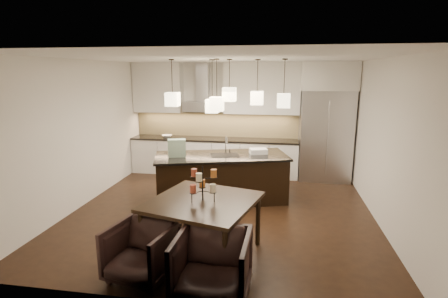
% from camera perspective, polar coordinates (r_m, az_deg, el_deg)
% --- Properties ---
extents(floor, '(5.50, 5.50, 0.02)m').
position_cam_1_polar(floor, '(6.70, -0.28, -10.10)').
color(floor, black).
rests_on(floor, ground).
extents(ceiling, '(5.50, 5.50, 0.02)m').
position_cam_1_polar(ceiling, '(6.20, -0.31, 14.76)').
color(ceiling, white).
rests_on(ceiling, wall_back).
extents(wall_back, '(5.50, 0.02, 2.80)m').
position_cam_1_polar(wall_back, '(9.00, 2.64, 5.01)').
color(wall_back, silver).
rests_on(wall_back, ground).
extents(wall_front, '(5.50, 0.02, 2.80)m').
position_cam_1_polar(wall_front, '(3.69, -7.49, -5.95)').
color(wall_front, silver).
rests_on(wall_front, ground).
extents(wall_left, '(0.02, 5.50, 2.80)m').
position_cam_1_polar(wall_left, '(7.28, -22.26, 2.34)').
color(wall_left, silver).
rests_on(wall_left, ground).
extents(wall_right, '(0.02, 5.50, 2.80)m').
position_cam_1_polar(wall_right, '(6.45, 24.66, 0.94)').
color(wall_right, silver).
rests_on(wall_right, ground).
extents(refrigerator, '(1.20, 0.72, 2.15)m').
position_cam_1_polar(refrigerator, '(8.68, 16.23, 2.08)').
color(refrigerator, '#B7B7BA').
rests_on(refrigerator, floor).
extents(fridge_panel, '(1.26, 0.72, 0.65)m').
position_cam_1_polar(fridge_panel, '(8.55, 16.80, 11.34)').
color(fridge_panel, silver).
rests_on(fridge_panel, refrigerator).
extents(lower_cabinets, '(4.21, 0.62, 0.88)m').
position_cam_1_polar(lower_cabinets, '(8.95, -1.64, -1.28)').
color(lower_cabinets, silver).
rests_on(lower_cabinets, floor).
extents(countertop, '(4.21, 0.66, 0.04)m').
position_cam_1_polar(countertop, '(8.85, -1.66, 1.61)').
color(countertop, black).
rests_on(countertop, lower_cabinets).
extents(backsplash, '(4.21, 0.02, 0.63)m').
position_cam_1_polar(backsplash, '(9.09, -1.32, 4.04)').
color(backsplash, '#CAB880').
rests_on(backsplash, countertop).
extents(upper_cab_left, '(1.25, 0.35, 1.25)m').
position_cam_1_polar(upper_cab_left, '(9.23, -10.72, 9.82)').
color(upper_cab_left, silver).
rests_on(upper_cab_left, wall_back).
extents(upper_cab_right, '(1.85, 0.35, 1.25)m').
position_cam_1_polar(upper_cab_right, '(8.70, 6.22, 9.82)').
color(upper_cab_right, silver).
rests_on(upper_cab_right, wall_back).
extents(hood_canopy, '(0.90, 0.52, 0.24)m').
position_cam_1_polar(hood_canopy, '(8.85, -3.56, 6.95)').
color(hood_canopy, '#B7B7BA').
rests_on(hood_canopy, wall_back).
extents(hood_chimney, '(0.30, 0.28, 0.96)m').
position_cam_1_polar(hood_chimney, '(8.92, -3.45, 10.86)').
color(hood_chimney, '#B7B7BA').
rests_on(hood_chimney, hood_canopy).
extents(fruit_bowl, '(0.33, 0.33, 0.06)m').
position_cam_1_polar(fruit_bowl, '(9.10, -9.29, 2.09)').
color(fruit_bowl, silver).
rests_on(fruit_bowl, countertop).
extents(island_body, '(2.72, 1.69, 0.89)m').
position_cam_1_polar(island_body, '(7.12, -0.43, -4.83)').
color(island_body, black).
rests_on(island_body, floor).
extents(island_top, '(2.82, 1.79, 0.04)m').
position_cam_1_polar(island_top, '(6.99, -0.43, -1.17)').
color(island_top, black).
rests_on(island_top, island_body).
extents(faucet, '(0.17, 0.26, 0.39)m').
position_cam_1_polar(faucet, '(7.06, 0.29, 0.73)').
color(faucet, silver).
rests_on(faucet, island_top).
extents(tote_bag, '(0.38, 0.27, 0.35)m').
position_cam_1_polar(tote_bag, '(6.90, -7.71, 0.17)').
color(tote_bag, '#184C25').
rests_on(tote_bag, island_top).
extents(food_container, '(0.40, 0.33, 0.10)m').
position_cam_1_polar(food_container, '(7.15, 5.62, -0.35)').
color(food_container, silver).
rests_on(food_container, island_top).
extents(dining_table, '(1.68, 1.68, 0.82)m').
position_cam_1_polar(dining_table, '(5.06, -3.41, -12.69)').
color(dining_table, black).
rests_on(dining_table, floor).
extents(candelabra, '(0.48, 0.48, 0.48)m').
position_cam_1_polar(candelabra, '(4.82, -3.51, -5.62)').
color(candelabra, black).
rests_on(candelabra, dining_table).
extents(candle_a, '(0.10, 0.10, 0.11)m').
position_cam_1_polar(candle_a, '(4.76, -1.85, -6.39)').
color(candle_a, beige).
rests_on(candle_a, candelabra).
extents(candle_b, '(0.10, 0.10, 0.11)m').
position_cam_1_polar(candle_b, '(4.98, -3.58, -5.58)').
color(candle_b, '#BD6726').
rests_on(candle_b, candelabra).
extents(candle_c, '(0.10, 0.10, 0.11)m').
position_cam_1_polar(candle_c, '(4.76, -5.07, -6.47)').
color(candle_c, '#9A3C28').
rests_on(candle_c, candelabra).
extents(candle_d, '(0.10, 0.10, 0.11)m').
position_cam_1_polar(candle_d, '(4.81, -1.70, -4.00)').
color(candle_d, '#BD6726').
rests_on(candle_d, candelabra).
extents(candle_e, '(0.10, 0.10, 0.11)m').
position_cam_1_polar(candle_e, '(4.86, -4.90, -3.87)').
color(candle_e, '#9A3C28').
rests_on(candle_e, candelabra).
extents(candle_f, '(0.10, 0.10, 0.11)m').
position_cam_1_polar(candle_f, '(4.65, -4.11, -4.62)').
color(candle_f, beige).
rests_on(candle_f, candelabra).
extents(armchair_left, '(0.90, 0.92, 0.71)m').
position_cam_1_polar(armchair_left, '(4.68, -13.31, -15.99)').
color(armchair_left, black).
rests_on(armchair_left, floor).
extents(armchair_right, '(0.85, 0.88, 0.78)m').
position_cam_1_polar(armchair_right, '(4.20, -1.93, -18.63)').
color(armchair_right, black).
rests_on(armchair_right, floor).
extents(pendant_a, '(0.24, 0.24, 0.26)m').
position_cam_1_polar(pendant_a, '(6.80, -8.39, 8.03)').
color(pendant_a, '#F5E4B2').
rests_on(pendant_a, ceiling).
extents(pendant_b, '(0.24, 0.24, 0.26)m').
position_cam_1_polar(pendant_b, '(6.91, -1.92, 7.02)').
color(pendant_b, '#F5E4B2').
rests_on(pendant_b, ceiling).
extents(pendant_c, '(0.24, 0.24, 0.26)m').
position_cam_1_polar(pendant_c, '(6.69, 0.88, 8.90)').
color(pendant_c, '#F5E4B2').
rests_on(pendant_c, ceiling).
extents(pendant_d, '(0.24, 0.24, 0.26)m').
position_cam_1_polar(pendant_d, '(6.83, 5.42, 8.29)').
color(pendant_d, '#F5E4B2').
rests_on(pendant_d, ceiling).
extents(pendant_e, '(0.24, 0.24, 0.26)m').
position_cam_1_polar(pendant_e, '(6.64, 9.70, 7.78)').
color(pendant_e, '#F5E4B2').
rests_on(pendant_e, ceiling).
extents(pendant_f, '(0.24, 0.24, 0.26)m').
position_cam_1_polar(pendant_f, '(6.56, -1.17, 7.35)').
color(pendant_f, '#F5E4B2').
rests_on(pendant_f, ceiling).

